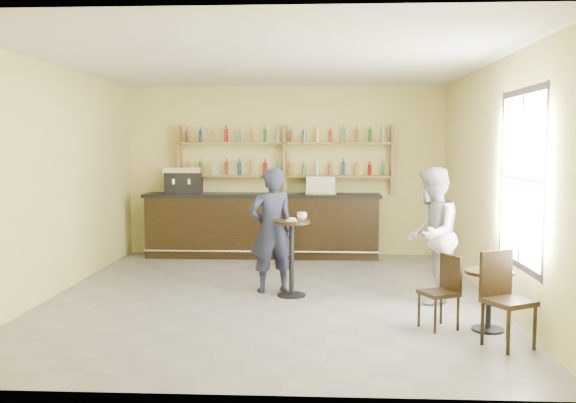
{
  "coord_description": "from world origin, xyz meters",
  "views": [
    {
      "loc": [
        0.7,
        -8.68,
        2.1
      ],
      "look_at": [
        0.2,
        0.8,
        1.25
      ],
      "focal_mm": 40.0,
      "sensor_mm": 36.0,
      "label": 1
    }
  ],
  "objects_px": {
    "espresso_machine": "(184,180)",
    "pastry_case": "(321,185)",
    "bar_counter": "(262,225)",
    "chair_south": "(509,301)",
    "patron_second": "(432,235)",
    "man_main": "(271,230)",
    "chair_west": "(439,292)",
    "pedestal_table": "(292,259)",
    "cafe_table": "(489,301)"
  },
  "relations": [
    {
      "from": "pastry_case",
      "to": "chair_south",
      "type": "distance_m",
      "value": 5.66
    },
    {
      "from": "man_main",
      "to": "chair_west",
      "type": "height_order",
      "value": "man_main"
    },
    {
      "from": "cafe_table",
      "to": "chair_west",
      "type": "bearing_deg",
      "value": 174.81
    },
    {
      "from": "pastry_case",
      "to": "cafe_table",
      "type": "distance_m",
      "value": 5.11
    },
    {
      "from": "man_main",
      "to": "chair_south",
      "type": "distance_m",
      "value": 3.58
    },
    {
      "from": "pastry_case",
      "to": "pedestal_table",
      "type": "distance_m",
      "value": 3.24
    },
    {
      "from": "chair_west",
      "to": "patron_second",
      "type": "bearing_deg",
      "value": 147.94
    },
    {
      "from": "man_main",
      "to": "bar_counter",
      "type": "bearing_deg",
      "value": -101.82
    },
    {
      "from": "bar_counter",
      "to": "cafe_table",
      "type": "xyz_separation_m",
      "value": [
        2.99,
        -4.64,
        -0.25
      ]
    },
    {
      "from": "man_main",
      "to": "patron_second",
      "type": "bearing_deg",
      "value": 147.76
    },
    {
      "from": "pedestal_table",
      "to": "patron_second",
      "type": "xyz_separation_m",
      "value": [
        1.87,
        -0.23,
        0.38
      ]
    },
    {
      "from": "bar_counter",
      "to": "patron_second",
      "type": "height_order",
      "value": "patron_second"
    },
    {
      "from": "chair_west",
      "to": "patron_second",
      "type": "xyz_separation_m",
      "value": [
        0.12,
        1.25,
        0.48
      ]
    },
    {
      "from": "chair_south",
      "to": "pastry_case",
      "type": "bearing_deg",
      "value": 81.04
    },
    {
      "from": "pastry_case",
      "to": "cafe_table",
      "type": "relative_size",
      "value": 0.79
    },
    {
      "from": "pastry_case",
      "to": "patron_second",
      "type": "bearing_deg",
      "value": -69.08
    },
    {
      "from": "espresso_machine",
      "to": "chair_west",
      "type": "relative_size",
      "value": 0.81
    },
    {
      "from": "espresso_machine",
      "to": "pastry_case",
      "type": "xyz_separation_m",
      "value": [
        2.56,
        0.0,
        -0.08
      ]
    },
    {
      "from": "bar_counter",
      "to": "chair_south",
      "type": "xyz_separation_m",
      "value": [
        3.04,
        -5.24,
        -0.1
      ]
    },
    {
      "from": "pedestal_table",
      "to": "espresso_machine",
      "type": "bearing_deg",
      "value": 124.88
    },
    {
      "from": "cafe_table",
      "to": "pastry_case",
      "type": "bearing_deg",
      "value": 112.33
    },
    {
      "from": "pedestal_table",
      "to": "man_main",
      "type": "height_order",
      "value": "man_main"
    },
    {
      "from": "pastry_case",
      "to": "pedestal_table",
      "type": "bearing_deg",
      "value": -100.14
    },
    {
      "from": "bar_counter",
      "to": "pedestal_table",
      "type": "bearing_deg",
      "value": -77.42
    },
    {
      "from": "chair_south",
      "to": "patron_second",
      "type": "bearing_deg",
      "value": 74.65
    },
    {
      "from": "espresso_machine",
      "to": "pastry_case",
      "type": "distance_m",
      "value": 2.56
    },
    {
      "from": "pastry_case",
      "to": "pedestal_table",
      "type": "height_order",
      "value": "pastry_case"
    },
    {
      "from": "espresso_machine",
      "to": "pastry_case",
      "type": "height_order",
      "value": "espresso_machine"
    },
    {
      "from": "pedestal_table",
      "to": "chair_west",
      "type": "distance_m",
      "value": 2.29
    },
    {
      "from": "pastry_case",
      "to": "patron_second",
      "type": "height_order",
      "value": "patron_second"
    },
    {
      "from": "bar_counter",
      "to": "espresso_machine",
      "type": "relative_size",
      "value": 6.41
    },
    {
      "from": "espresso_machine",
      "to": "cafe_table",
      "type": "xyz_separation_m",
      "value": [
        4.46,
        -4.64,
        -1.08
      ]
    },
    {
      "from": "chair_south",
      "to": "cafe_table",
      "type": "bearing_deg",
      "value": 65.34
    },
    {
      "from": "espresso_machine",
      "to": "man_main",
      "type": "relative_size",
      "value": 0.38
    },
    {
      "from": "cafe_table",
      "to": "patron_second",
      "type": "bearing_deg",
      "value": 108.14
    },
    {
      "from": "man_main",
      "to": "patron_second",
      "type": "xyz_separation_m",
      "value": [
        2.17,
        -0.48,
        0.02
      ]
    },
    {
      "from": "pastry_case",
      "to": "man_main",
      "type": "relative_size",
      "value": 0.31
    },
    {
      "from": "cafe_table",
      "to": "pedestal_table",
      "type": "bearing_deg",
      "value": 146.25
    },
    {
      "from": "pedestal_table",
      "to": "chair_west",
      "type": "height_order",
      "value": "pedestal_table"
    },
    {
      "from": "bar_counter",
      "to": "patron_second",
      "type": "bearing_deg",
      "value": -52.48
    },
    {
      "from": "man_main",
      "to": "chair_south",
      "type": "height_order",
      "value": "man_main"
    },
    {
      "from": "cafe_table",
      "to": "man_main",
      "type": "bearing_deg",
      "value": 145.45
    },
    {
      "from": "pedestal_table",
      "to": "man_main",
      "type": "bearing_deg",
      "value": 139.78
    },
    {
      "from": "chair_west",
      "to": "patron_second",
      "type": "distance_m",
      "value": 1.35
    },
    {
      "from": "pastry_case",
      "to": "chair_west",
      "type": "distance_m",
      "value": 4.87
    },
    {
      "from": "espresso_machine",
      "to": "man_main",
      "type": "height_order",
      "value": "man_main"
    },
    {
      "from": "bar_counter",
      "to": "chair_south",
      "type": "height_order",
      "value": "bar_counter"
    },
    {
      "from": "chair_west",
      "to": "chair_south",
      "type": "height_order",
      "value": "chair_south"
    },
    {
      "from": "pedestal_table",
      "to": "patron_second",
      "type": "relative_size",
      "value": 0.58
    },
    {
      "from": "chair_west",
      "to": "chair_south",
      "type": "relative_size",
      "value": 0.85
    }
  ]
}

